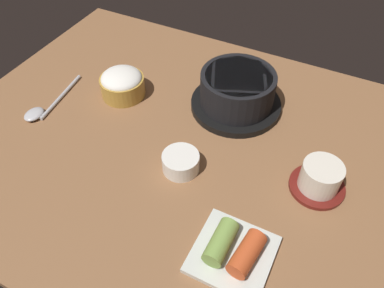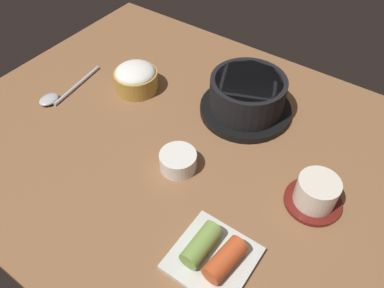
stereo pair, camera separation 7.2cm
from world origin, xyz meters
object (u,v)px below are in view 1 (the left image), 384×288
(tea_cup_with_saucer, at_px, (320,178))
(rice_bowl, at_px, (122,83))
(stone_pot, at_px, (237,92))
(kimchi_plate, at_px, (233,251))
(banchan_cup_center, at_px, (181,162))
(spoon, at_px, (43,108))

(tea_cup_with_saucer, bearing_deg, rice_bowl, 171.95)
(stone_pot, xyz_separation_m, kimchi_plate, (0.13, -0.33, -0.03))
(tea_cup_with_saucer, distance_m, banchan_cup_center, 0.25)
(kimchi_plate, bearing_deg, banchan_cup_center, 142.18)
(kimchi_plate, distance_m, spoon, 0.52)
(stone_pot, distance_m, tea_cup_with_saucer, 0.26)
(tea_cup_with_saucer, bearing_deg, kimchi_plate, -114.08)
(tea_cup_with_saucer, relative_size, spoon, 0.56)
(banchan_cup_center, bearing_deg, tea_cup_with_saucer, 16.24)
(stone_pot, bearing_deg, banchan_cup_center, -97.08)
(rice_bowl, relative_size, spoon, 0.55)
(tea_cup_with_saucer, bearing_deg, banchan_cup_center, -163.76)
(rice_bowl, relative_size, banchan_cup_center, 1.41)
(spoon, bearing_deg, rice_bowl, 44.47)
(rice_bowl, height_order, tea_cup_with_saucer, rice_bowl)
(banchan_cup_center, relative_size, kimchi_plate, 0.57)
(rice_bowl, distance_m, kimchi_plate, 0.46)
(stone_pot, height_order, kimchi_plate, stone_pot)
(stone_pot, bearing_deg, tea_cup_with_saucer, -32.91)
(rice_bowl, relative_size, kimchi_plate, 0.81)
(banchan_cup_center, height_order, kimchi_plate, kimchi_plate)
(rice_bowl, height_order, banchan_cup_center, rice_bowl)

